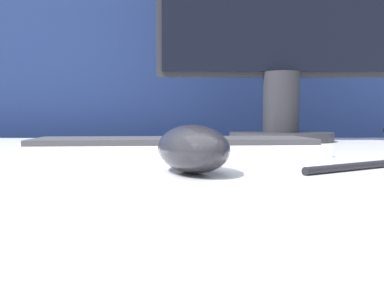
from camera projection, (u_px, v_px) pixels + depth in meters
name	position (u px, v px, depth m)	size (l,w,h in m)	color
partition_panel	(198.00, 146.00, 1.30)	(5.00, 0.03, 1.34)	navy
computer_mouse_near	(193.00, 149.00, 0.44)	(0.09, 0.14, 0.05)	#232328
keyboard	(173.00, 146.00, 0.65)	(0.43, 0.17, 0.02)	silver
pen	(349.00, 167.00, 0.45)	(0.11, 0.08, 0.01)	black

